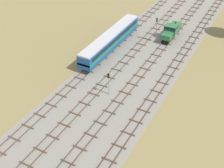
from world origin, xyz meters
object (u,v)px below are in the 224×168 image
at_px(passenger_coach_far_left_near, 111,39).
at_px(signal_post_nearest, 109,81).
at_px(shunter_loco_centre_left_mid, 171,30).
at_px(signal_post_near, 157,27).

height_order(passenger_coach_far_left_near, signal_post_nearest, signal_post_nearest).
bearing_deg(passenger_coach_far_left_near, shunter_loco_centre_left_mid, 50.31).
xyz_separation_m(shunter_loco_centre_left_mid, signal_post_nearest, (-2.42, -25.89, 0.93)).
bearing_deg(shunter_loco_centre_left_mid, passenger_coach_far_left_near, -129.69).
bearing_deg(signal_post_nearest, passenger_coach_far_left_near, 117.05).
xyz_separation_m(passenger_coach_far_left_near, signal_post_nearest, (7.26, -14.22, 0.33)).
height_order(passenger_coach_far_left_near, shunter_loco_centre_left_mid, passenger_coach_far_left_near).
xyz_separation_m(passenger_coach_far_left_near, signal_post_near, (7.26, 8.11, 1.16)).
relative_size(shunter_loco_centre_left_mid, signal_post_nearest, 1.85).
relative_size(signal_post_nearest, signal_post_near, 0.76).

